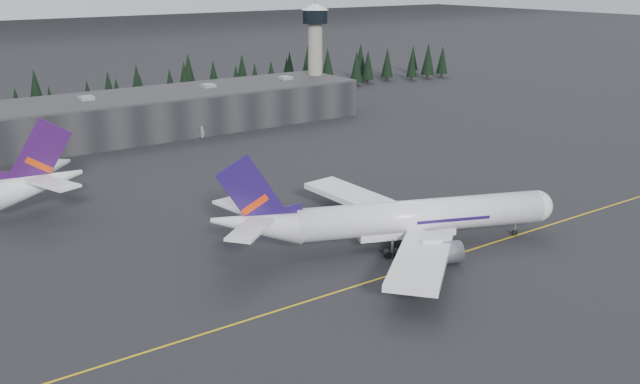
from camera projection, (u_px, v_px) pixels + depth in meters
ground at (387, 270)px, 122.90m from camera, size 1400.00×1400.00×0.00m
taxiline at (395, 274)px, 121.35m from camera, size 400.00×0.40×0.02m
terminal at (121, 117)px, 218.06m from camera, size 160.00×30.00×12.60m
control_tower at (315, 45)px, 256.87m from camera, size 10.00×10.00×37.70m
treeline at (82, 96)px, 246.43m from camera, size 360.00×20.00×15.00m
jet_main at (392, 219)px, 131.51m from camera, size 63.88×56.88×19.53m
gse_vehicle_a at (44, 172)px, 179.81m from camera, size 2.82×5.40×1.45m
gse_vehicle_b at (202, 136)px, 218.43m from camera, size 4.03×1.83×1.34m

